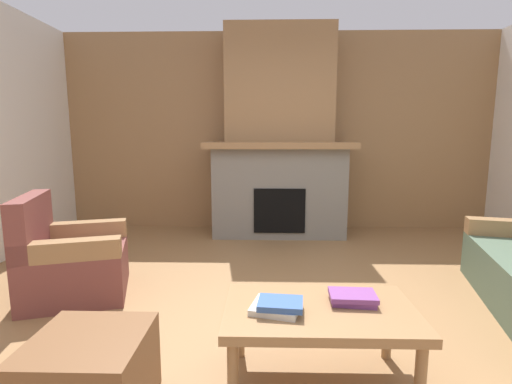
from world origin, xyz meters
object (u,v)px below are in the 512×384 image
Objects in this scene: fireplace at (279,147)px; coffee_table at (320,317)px; armchair at (70,261)px; ottoman at (90,377)px.

fireplace is 2.70× the size of coffee_table.
fireplace reaches higher than coffee_table.
armchair is at bearing 150.48° from coffee_table.
armchair is at bearing -130.87° from fireplace.
armchair reaches higher than coffee_table.
armchair reaches higher than ottoman.
ottoman is at bearing -166.33° from coffee_table.
fireplace is 3.24m from coffee_table.
armchair is 2.18m from coffee_table.
fireplace reaches higher than ottoman.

